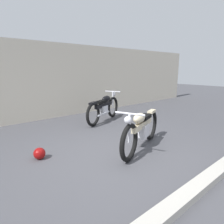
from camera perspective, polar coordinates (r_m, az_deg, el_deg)
ground_plane at (r=4.34m, az=1.86°, el=-12.59°), size 40.00×40.00×0.00m
building_wall at (r=7.65m, az=-20.64°, el=8.12°), size 18.00×0.30×2.76m
curb_strip at (r=3.43m, az=22.54°, el=-19.64°), size 18.00×0.24×0.12m
helmet at (r=4.44m, az=-19.96°, el=-11.04°), size 0.24×0.24×0.24m
motorcycle_black at (r=7.05m, az=-2.25°, el=1.24°), size 2.09×1.05×1.00m
motorcycle_cream at (r=4.62m, az=8.37°, el=-4.80°), size 2.10×0.98×0.99m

